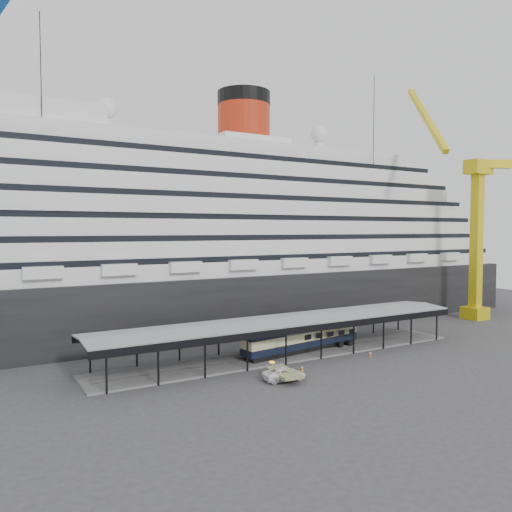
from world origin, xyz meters
The scene contains 9 objects.
ground centered at (0.00, 0.00, 0.00)m, with size 200.00×200.00×0.00m, color #343436.
cruise_ship centered at (0.05, 32.00, 18.35)m, with size 130.00×30.00×43.90m.
platform_canopy centered at (0.00, 5.00, 2.36)m, with size 56.00×9.18×5.30m.
crane_yellow centered at (47.06, 10.54, 19.96)m, with size 23.83×18.78×47.60m.
port_truck centered at (-6.80, -4.60, 0.72)m, with size 2.40×5.22×1.45m, color white.
pullman_carriage centered at (2.67, 5.00, 2.44)m, with size 20.46×5.26×19.92m.
traffic_cone_left centered at (-8.04, -1.96, 0.33)m, with size 0.37×0.37×0.67m.
traffic_cone_mid centered at (-2.75, -2.55, 0.36)m, with size 0.47×0.47×0.72m.
traffic_cone_right centered at (9.58, -1.51, 0.40)m, with size 0.54×0.54×0.80m.
Camera 1 is at (-38.66, -52.68, 17.61)m, focal length 35.00 mm.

